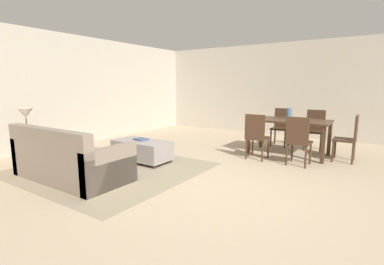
{
  "coord_description": "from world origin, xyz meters",
  "views": [
    {
      "loc": [
        1.92,
        -3.49,
        1.48
      ],
      "look_at": [
        -1.11,
        1.04,
        0.57
      ],
      "focal_mm": 26.49,
      "sensor_mm": 36.0,
      "label": 1
    }
  ],
  "objects": [
    {
      "name": "dining_chair_near_left",
      "position": [
        -0.1,
        1.84,
        0.52
      ],
      "size": [
        0.4,
        0.4,
        0.92
      ],
      "color": "#422B1C",
      "rests_on": "ground_plane"
    },
    {
      "name": "couch",
      "position": [
        -2.13,
        -0.95,
        0.29
      ],
      "size": [
        1.95,
        0.93,
        0.86
      ],
      "color": "gray",
      "rests_on": "ground_plane"
    },
    {
      "name": "side_table",
      "position": [
        -3.41,
        -0.93,
        0.44
      ],
      "size": [
        0.4,
        0.4,
        0.55
      ],
      "color": "olive",
      "rests_on": "ground_plane"
    },
    {
      "name": "dining_table",
      "position": [
        0.32,
        2.65,
        0.67
      ],
      "size": [
        1.62,
        0.9,
        0.76
      ],
      "color": "#422B1C",
      "rests_on": "ground_plane"
    },
    {
      "name": "table_lamp",
      "position": [
        -3.41,
        -0.93,
        0.96
      ],
      "size": [
        0.26,
        0.26,
        0.53
      ],
      "color": "brown",
      "rests_on": "side_table"
    },
    {
      "name": "wall_left",
      "position": [
        -4.5,
        0.5,
        1.35
      ],
      "size": [
        0.12,
        11.0,
        2.7
      ],
      "primitive_type": "cube",
      "color": "#BCB2A0",
      "rests_on": "ground_plane"
    },
    {
      "name": "book_on_ottoman",
      "position": [
        -1.95,
        0.49,
        0.43
      ],
      "size": [
        0.29,
        0.24,
        0.03
      ],
      "primitive_type": "cube",
      "rotation": [
        0.0,
        0.0,
        -0.18
      ],
      "color": "#3F4C72",
      "rests_on": "ottoman_table"
    },
    {
      "name": "wall_back",
      "position": [
        0.0,
        5.0,
        1.35
      ],
      "size": [
        9.0,
        0.12,
        2.7
      ],
      "primitive_type": "cube",
      "color": "#BCB2A0",
      "rests_on": "ground_plane"
    },
    {
      "name": "ground_plane",
      "position": [
        0.0,
        0.0,
        0.0
      ],
      "size": [
        10.8,
        10.8,
        0.0
      ],
      "primitive_type": "plane",
      "color": "tan"
    },
    {
      "name": "vase_centerpiece",
      "position": [
        0.3,
        2.67,
        0.88
      ],
      "size": [
        0.11,
        0.11,
        0.24
      ],
      "primitive_type": "cylinder",
      "color": "slate",
      "rests_on": "dining_table"
    },
    {
      "name": "dining_chair_head_east",
      "position": [
        1.47,
        2.67,
        0.52
      ],
      "size": [
        0.4,
        0.4,
        0.92
      ],
      "color": "#422B1C",
      "rests_on": "ground_plane"
    },
    {
      "name": "dining_chair_far_left",
      "position": [
        -0.09,
        3.5,
        0.52
      ],
      "size": [
        0.41,
        0.41,
        0.92
      ],
      "color": "#422B1C",
      "rests_on": "ground_plane"
    },
    {
      "name": "dining_chair_far_right",
      "position": [
        0.69,
        3.47,
        0.52
      ],
      "size": [
        0.42,
        0.42,
        0.92
      ],
      "color": "#422B1C",
      "rests_on": "ground_plane"
    },
    {
      "name": "dining_chair_near_right",
      "position": [
        0.71,
        1.83,
        0.52
      ],
      "size": [
        0.41,
        0.41,
        0.92
      ],
      "color": "#422B1C",
      "rests_on": "ground_plane"
    },
    {
      "name": "area_rug",
      "position": [
        -2.01,
        -0.22,
        0.0
      ],
      "size": [
        3.0,
        2.8,
        0.01
      ],
      "primitive_type": "cube",
      "color": "gray",
      "rests_on": "ground_plane"
    },
    {
      "name": "ottoman_table",
      "position": [
        -1.9,
        0.46,
        0.24
      ],
      "size": [
        1.14,
        0.59,
        0.42
      ],
      "color": "gray",
      "rests_on": "ground_plane"
    }
  ]
}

